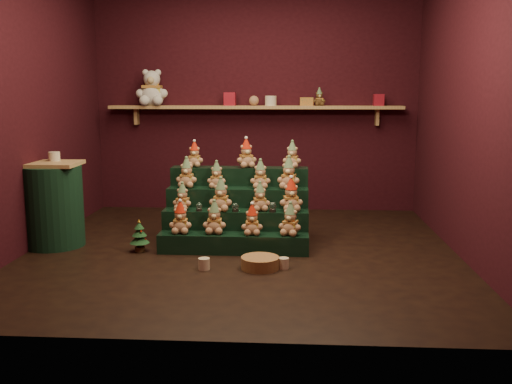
# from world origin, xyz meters

# --- Properties ---
(ground) EXTENTS (4.00, 4.00, 0.00)m
(ground) POSITION_xyz_m (0.00, 0.00, 0.00)
(ground) COLOR black
(ground) RESTS_ON ground
(back_wall) EXTENTS (4.00, 0.10, 2.80)m
(back_wall) POSITION_xyz_m (0.00, 2.05, 1.40)
(back_wall) COLOR black
(back_wall) RESTS_ON ground
(front_wall) EXTENTS (4.00, 0.10, 2.80)m
(front_wall) POSITION_xyz_m (0.00, -2.05, 1.40)
(front_wall) COLOR black
(front_wall) RESTS_ON ground
(left_wall) EXTENTS (0.10, 4.00, 2.80)m
(left_wall) POSITION_xyz_m (-2.05, 0.00, 1.40)
(left_wall) COLOR black
(left_wall) RESTS_ON ground
(right_wall) EXTENTS (0.10, 4.00, 2.80)m
(right_wall) POSITION_xyz_m (2.05, 0.00, 1.40)
(right_wall) COLOR black
(right_wall) RESTS_ON ground
(back_shelf) EXTENTS (3.60, 0.26, 0.24)m
(back_shelf) POSITION_xyz_m (0.00, 1.87, 1.29)
(back_shelf) COLOR tan
(back_shelf) RESTS_ON ground
(riser_tier_front) EXTENTS (1.40, 0.22, 0.18)m
(riser_tier_front) POSITION_xyz_m (-0.07, -0.07, 0.09)
(riser_tier_front) COLOR black
(riser_tier_front) RESTS_ON ground
(riser_tier_midfront) EXTENTS (1.40, 0.22, 0.36)m
(riser_tier_midfront) POSITION_xyz_m (-0.07, 0.15, 0.18)
(riser_tier_midfront) COLOR black
(riser_tier_midfront) RESTS_ON ground
(riser_tier_midback) EXTENTS (1.40, 0.22, 0.54)m
(riser_tier_midback) POSITION_xyz_m (-0.07, 0.37, 0.27)
(riser_tier_midback) COLOR black
(riser_tier_midback) RESTS_ON ground
(riser_tier_back) EXTENTS (1.40, 0.22, 0.72)m
(riser_tier_back) POSITION_xyz_m (-0.07, 0.59, 0.36)
(riser_tier_back) COLOR black
(riser_tier_back) RESTS_ON ground
(teddy_0) EXTENTS (0.22, 0.20, 0.30)m
(teddy_0) POSITION_xyz_m (-0.57, -0.06, 0.33)
(teddy_0) COLOR tan
(teddy_0) RESTS_ON riser_tier_front
(teddy_1) EXTENTS (0.22, 0.20, 0.30)m
(teddy_1) POSITION_xyz_m (-0.25, -0.05, 0.33)
(teddy_1) COLOR tan
(teddy_1) RESTS_ON riser_tier_front
(teddy_2) EXTENTS (0.21, 0.19, 0.28)m
(teddy_2) POSITION_xyz_m (0.10, -0.07, 0.32)
(teddy_2) COLOR tan
(teddy_2) RESTS_ON riser_tier_front
(teddy_3) EXTENTS (0.26, 0.25, 0.30)m
(teddy_3) POSITION_xyz_m (0.46, -0.07, 0.33)
(teddy_3) COLOR tan
(teddy_3) RESTS_ON riser_tier_front
(teddy_4) EXTENTS (0.22, 0.20, 0.26)m
(teddy_4) POSITION_xyz_m (-0.58, 0.14, 0.49)
(teddy_4) COLOR tan
(teddy_4) RESTS_ON riser_tier_midfront
(teddy_5) EXTENTS (0.23, 0.21, 0.31)m
(teddy_5) POSITION_xyz_m (-0.21, 0.13, 0.52)
(teddy_5) COLOR tan
(teddy_5) RESTS_ON riser_tier_midfront
(teddy_6) EXTENTS (0.23, 0.21, 0.27)m
(teddy_6) POSITION_xyz_m (0.16, 0.15, 0.50)
(teddy_6) COLOR tan
(teddy_6) RESTS_ON riser_tier_midfront
(teddy_7) EXTENTS (0.26, 0.24, 0.31)m
(teddy_7) POSITION_xyz_m (0.46, 0.16, 0.52)
(teddy_7) COLOR tan
(teddy_7) RESTS_ON riser_tier_midfront
(teddy_8) EXTENTS (0.22, 0.20, 0.29)m
(teddy_8) POSITION_xyz_m (-0.58, 0.39, 0.69)
(teddy_8) COLOR tan
(teddy_8) RESTS_ON riser_tier_midback
(teddy_9) EXTENTS (0.19, 0.17, 0.26)m
(teddy_9) POSITION_xyz_m (-0.28, 0.38, 0.67)
(teddy_9) COLOR tan
(teddy_9) RESTS_ON riser_tier_midback
(teddy_10) EXTENTS (0.21, 0.19, 0.28)m
(teddy_10) POSITION_xyz_m (0.15, 0.37, 0.68)
(teddy_10) COLOR tan
(teddy_10) RESTS_ON riser_tier_midback
(teddy_11) EXTENTS (0.26, 0.24, 0.31)m
(teddy_11) POSITION_xyz_m (0.44, 0.38, 0.70)
(teddy_11) COLOR tan
(teddy_11) RESTS_ON riser_tier_midback
(teddy_12) EXTENTS (0.18, 0.17, 0.26)m
(teddy_12) POSITION_xyz_m (-0.54, 0.61, 0.85)
(teddy_12) COLOR tan
(teddy_12) RESTS_ON riser_tier_back
(teddy_13) EXTENTS (0.26, 0.25, 0.29)m
(teddy_13) POSITION_xyz_m (-0.00, 0.59, 0.86)
(teddy_13) COLOR tan
(teddy_13) RESTS_ON riser_tier_back
(teddy_14) EXTENTS (0.22, 0.20, 0.27)m
(teddy_14) POSITION_xyz_m (0.47, 0.61, 0.85)
(teddy_14) COLOR tan
(teddy_14) RESTS_ON riser_tier_back
(snow_globe_a) EXTENTS (0.06, 0.06, 0.08)m
(snow_globe_a) POSITION_xyz_m (-0.42, 0.09, 0.40)
(snow_globe_a) COLOR black
(snow_globe_a) RESTS_ON riser_tier_midfront
(snow_globe_b) EXTENTS (0.06, 0.06, 0.08)m
(snow_globe_b) POSITION_xyz_m (-0.07, 0.09, 0.40)
(snow_globe_b) COLOR black
(snow_globe_b) RESTS_ON riser_tier_midfront
(snow_globe_c) EXTENTS (0.07, 0.07, 0.09)m
(snow_globe_c) POSITION_xyz_m (0.29, 0.09, 0.41)
(snow_globe_c) COLOR black
(snow_globe_c) RESTS_ON riser_tier_midfront
(side_table) EXTENTS (0.57, 0.57, 0.82)m
(side_table) POSITION_xyz_m (-1.84, 0.08, 0.41)
(side_table) COLOR tan
(side_table) RESTS_ON ground
(table_ornament) EXTENTS (0.11, 0.11, 0.09)m
(table_ornament) POSITION_xyz_m (-1.84, 0.18, 0.87)
(table_ornament) COLOR beige
(table_ornament) RESTS_ON side_table
(mini_christmas_tree) EXTENTS (0.18, 0.18, 0.31)m
(mini_christmas_tree) POSITION_xyz_m (-0.96, -0.08, 0.15)
(mini_christmas_tree) COLOR #463119
(mini_christmas_tree) RESTS_ON ground
(mug_left) EXTENTS (0.10, 0.10, 0.10)m
(mug_left) POSITION_xyz_m (-0.27, -0.59, 0.05)
(mug_left) COLOR beige
(mug_left) RESTS_ON ground
(mug_right) EXTENTS (0.09, 0.09, 0.09)m
(mug_right) POSITION_xyz_m (0.40, -0.52, 0.05)
(mug_right) COLOR beige
(mug_right) RESTS_ON ground
(wicker_basket) EXTENTS (0.39, 0.39, 0.10)m
(wicker_basket) POSITION_xyz_m (0.20, -0.54, 0.05)
(wicker_basket) COLOR olive
(wicker_basket) RESTS_ON ground
(white_bear) EXTENTS (0.42, 0.38, 0.55)m
(white_bear) POSITION_xyz_m (-1.27, 1.84, 1.60)
(white_bear) COLOR silver
(white_bear) RESTS_ON back_shelf
(brown_bear) EXTENTS (0.17, 0.15, 0.21)m
(brown_bear) POSITION_xyz_m (0.79, 1.84, 1.42)
(brown_bear) COLOR #4F341A
(brown_bear) RESTS_ON back_shelf
(gift_tin_red_a) EXTENTS (0.14, 0.14, 0.16)m
(gift_tin_red_a) POSITION_xyz_m (-0.30, 1.85, 1.40)
(gift_tin_red_a) COLOR #A4192A
(gift_tin_red_a) RESTS_ON back_shelf
(gift_tin_cream) EXTENTS (0.14, 0.14, 0.12)m
(gift_tin_cream) POSITION_xyz_m (0.20, 1.85, 1.38)
(gift_tin_cream) COLOR beige
(gift_tin_cream) RESTS_ON back_shelf
(gift_tin_red_b) EXTENTS (0.12, 0.12, 0.14)m
(gift_tin_red_b) POSITION_xyz_m (1.50, 1.85, 1.39)
(gift_tin_red_b) COLOR #A4192A
(gift_tin_red_b) RESTS_ON back_shelf
(shelf_plush_ball) EXTENTS (0.12, 0.12, 0.12)m
(shelf_plush_ball) POSITION_xyz_m (-0.01, 1.85, 1.38)
(shelf_plush_ball) COLOR tan
(shelf_plush_ball) RESTS_ON back_shelf
(scarf_gift_box) EXTENTS (0.16, 0.10, 0.10)m
(scarf_gift_box) POSITION_xyz_m (0.63, 1.85, 1.37)
(scarf_gift_box) COLOR orange
(scarf_gift_box) RESTS_ON back_shelf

